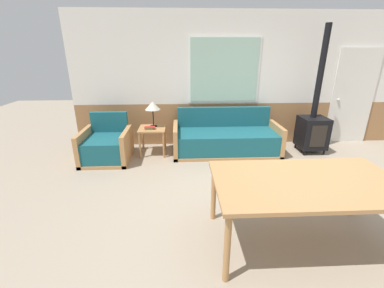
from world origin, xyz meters
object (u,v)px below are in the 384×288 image
object	(u,v)px
table_lamp	(153,106)
armchair	(107,147)
couch	(226,140)
dining_table	(307,186)
wood_stove	(313,126)
side_table	(152,132)

from	to	relation	value
table_lamp	armchair	bearing A→B (deg)	-156.80
couch	dining_table	xyz separation A→B (m)	(0.35, -2.62, 0.43)
table_lamp	wood_stove	size ratio (longest dim) A/B	0.21
couch	table_lamp	bearing A→B (deg)	175.95
couch	wood_stove	xyz separation A→B (m)	(1.73, -0.03, 0.28)
couch	side_table	world-z (taller)	couch
dining_table	wood_stove	world-z (taller)	wood_stove
side_table	table_lamp	distance (m)	0.51
side_table	armchair	bearing A→B (deg)	-161.59
couch	dining_table	world-z (taller)	couch
couch	armchair	size ratio (longest dim) A/B	2.39
armchair	wood_stove	size ratio (longest dim) A/B	0.36
side_table	dining_table	world-z (taller)	dining_table
dining_table	wood_stove	xyz separation A→B (m)	(1.39, 2.59, -0.14)
couch	wood_stove	bearing A→B (deg)	-1.02
couch	dining_table	distance (m)	2.68
armchair	dining_table	distance (m)	3.56
dining_table	wood_stove	bearing A→B (deg)	61.82
side_table	couch	bearing A→B (deg)	-0.48
couch	table_lamp	xyz separation A→B (m)	(-1.44, 0.10, 0.68)
couch	table_lamp	size ratio (longest dim) A/B	4.20
table_lamp	dining_table	distance (m)	3.26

